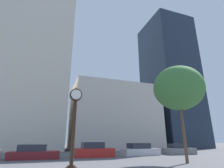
% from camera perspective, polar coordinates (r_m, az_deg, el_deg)
% --- Properties ---
extents(building_tall_tower, '(14.26, 12.00, 36.80)m').
position_cam_1_polar(building_tall_tower, '(39.41, -24.30, 8.92)').
color(building_tall_tower, beige).
rests_on(building_tall_tower, ground_plane).
extents(building_storefront_row, '(17.31, 12.00, 12.75)m').
position_cam_1_polar(building_storefront_row, '(37.93, 0.33, -10.77)').
color(building_storefront_row, beige).
rests_on(building_storefront_row, ground_plane).
extents(building_glass_modern, '(10.54, 12.00, 33.01)m').
position_cam_1_polar(building_glass_modern, '(47.66, 18.17, 1.17)').
color(building_glass_modern, '#1E2838').
rests_on(building_glass_modern, ground_plane).
extents(street_clock, '(0.84, 0.73, 5.27)m').
position_cam_1_polar(street_clock, '(12.21, -12.21, -10.95)').
color(street_clock, black).
rests_on(street_clock, ground_plane).
extents(car_maroon, '(4.65, 2.15, 1.32)m').
position_cam_1_polar(car_maroon, '(19.40, -24.10, -19.86)').
color(car_maroon, maroon).
rests_on(car_maroon, ground_plane).
extents(car_red, '(4.10, 1.95, 1.51)m').
position_cam_1_polar(car_red, '(20.10, -5.95, -20.84)').
color(car_red, red).
rests_on(car_red, ground_plane).
extents(car_silver, '(4.39, 1.96, 1.38)m').
position_cam_1_polar(car_silver, '(22.26, 9.11, -20.57)').
color(car_silver, '#BCBCC1').
rests_on(car_silver, ground_plane).
extents(car_grey, '(3.89, 1.92, 1.26)m').
position_cam_1_polar(car_grey, '(25.01, 21.06, -19.45)').
color(car_grey, slate).
rests_on(car_grey, ground_plane).
extents(bare_tree, '(4.33, 4.33, 8.06)m').
position_cam_1_polar(bare_tree, '(16.50, 20.85, -1.27)').
color(bare_tree, brown).
rests_on(bare_tree, ground_plane).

